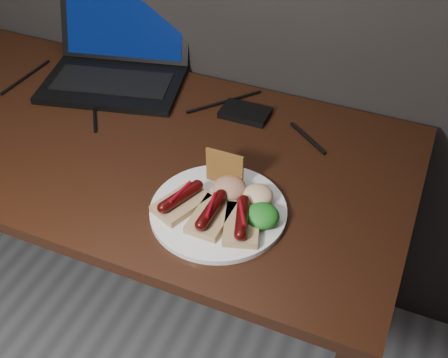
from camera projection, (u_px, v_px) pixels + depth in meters
desk at (128, 167)px, 1.43m from camera, size 1.40×0.70×0.75m
laptop at (117, 59)px, 1.56m from camera, size 0.44×0.40×0.25m
hard_drive at (245, 113)px, 1.44m from camera, size 0.12×0.08×0.02m
desk_cables at (151, 103)px, 1.48m from camera, size 0.88×0.34×0.01m
plate at (218, 211)px, 1.17m from camera, size 0.37×0.37×0.01m
bread_sausage_left at (181, 200)px, 1.16m from camera, size 0.11×0.13×0.04m
bread_sausage_center at (211, 214)px, 1.14m from camera, size 0.07×0.12×0.04m
bread_sausage_right at (242, 221)px, 1.12m from camera, size 0.10×0.13×0.04m
crispbread at (225, 168)px, 1.20m from camera, size 0.08×0.01×0.08m
salad_greens at (262, 216)px, 1.13m from camera, size 0.07×0.07×0.04m
salsa_mound at (230, 188)px, 1.19m from camera, size 0.07×0.07×0.04m
coleslaw_mound at (258, 195)px, 1.18m from camera, size 0.06×0.06×0.04m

